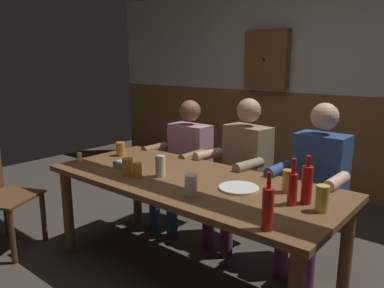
{
  "coord_description": "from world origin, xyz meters",
  "views": [
    {
      "loc": [
        1.59,
        -2.01,
        1.53
      ],
      "look_at": [
        0.0,
        -0.1,
        0.98
      ],
      "focal_mm": 35.1,
      "sensor_mm": 36.0,
      "label": 1
    }
  ],
  "objects_px": {
    "wall_dart_cabinet": "(267,59)",
    "bottle_2": "(307,184)",
    "dining_table": "(190,191)",
    "bottle_1": "(293,187)",
    "bottle_0": "(268,208)",
    "condiment_caddy": "(124,165)",
    "table_candle": "(80,158)",
    "pint_glass_5": "(191,185)",
    "pint_glass_4": "(160,166)",
    "person_0": "(184,158)",
    "person_1": "(241,166)",
    "person_2": "(316,181)",
    "pint_glass_1": "(288,181)",
    "pint_glass_3": "(128,167)",
    "pint_glass_6": "(138,170)",
    "plate_0": "(239,188)",
    "pint_glass_0": "(121,149)",
    "pint_glass_2": "(322,199)"
  },
  "relations": [
    {
      "from": "person_2",
      "to": "bottle_1",
      "type": "distance_m",
      "value": 0.71
    },
    {
      "from": "person_0",
      "to": "table_candle",
      "type": "bearing_deg",
      "value": 70.67
    },
    {
      "from": "pint_glass_3",
      "to": "pint_glass_6",
      "type": "relative_size",
      "value": 1.14
    },
    {
      "from": "wall_dart_cabinet",
      "to": "bottle_2",
      "type": "bearing_deg",
      "value": -55.75
    },
    {
      "from": "table_candle",
      "to": "bottle_0",
      "type": "height_order",
      "value": "bottle_0"
    },
    {
      "from": "plate_0",
      "to": "pint_glass_5",
      "type": "bearing_deg",
      "value": -119.12
    },
    {
      "from": "dining_table",
      "to": "wall_dart_cabinet",
      "type": "height_order",
      "value": "wall_dart_cabinet"
    },
    {
      "from": "dining_table",
      "to": "person_2",
      "type": "height_order",
      "value": "person_2"
    },
    {
      "from": "table_candle",
      "to": "bottle_2",
      "type": "xyz_separation_m",
      "value": [
        1.75,
        0.31,
        0.08
      ]
    },
    {
      "from": "person_2",
      "to": "pint_glass_1",
      "type": "relative_size",
      "value": 8.69
    },
    {
      "from": "bottle_0",
      "to": "condiment_caddy",
      "type": "bearing_deg",
      "value": 169.4
    },
    {
      "from": "person_2",
      "to": "bottle_1",
      "type": "height_order",
      "value": "person_2"
    },
    {
      "from": "dining_table",
      "to": "plate_0",
      "type": "relative_size",
      "value": 8.17
    },
    {
      "from": "pint_glass_0",
      "to": "pint_glass_1",
      "type": "bearing_deg",
      "value": 2.5
    },
    {
      "from": "pint_glass_5",
      "to": "pint_glass_4",
      "type": "bearing_deg",
      "value": 159.1
    },
    {
      "from": "dining_table",
      "to": "person_2",
      "type": "bearing_deg",
      "value": 47.1
    },
    {
      "from": "person_2",
      "to": "table_candle",
      "type": "height_order",
      "value": "person_2"
    },
    {
      "from": "condiment_caddy",
      "to": "bottle_2",
      "type": "bearing_deg",
      "value": 8.05
    },
    {
      "from": "dining_table",
      "to": "pint_glass_3",
      "type": "bearing_deg",
      "value": -149.61
    },
    {
      "from": "pint_glass_3",
      "to": "pint_glass_1",
      "type": "bearing_deg",
      "value": 21.31
    },
    {
      "from": "person_1",
      "to": "pint_glass_1",
      "type": "relative_size",
      "value": 8.64
    },
    {
      "from": "table_candle",
      "to": "pint_glass_5",
      "type": "bearing_deg",
      "value": -0.44
    },
    {
      "from": "pint_glass_2",
      "to": "pint_glass_6",
      "type": "xyz_separation_m",
      "value": [
        -1.21,
        -0.23,
        -0.02
      ]
    },
    {
      "from": "dining_table",
      "to": "wall_dart_cabinet",
      "type": "relative_size",
      "value": 2.99
    },
    {
      "from": "person_0",
      "to": "person_1",
      "type": "relative_size",
      "value": 0.95
    },
    {
      "from": "person_1",
      "to": "person_2",
      "type": "distance_m",
      "value": 0.64
    },
    {
      "from": "person_2",
      "to": "pint_glass_5",
      "type": "distance_m",
      "value": 1.02
    },
    {
      "from": "person_2",
      "to": "pint_glass_1",
      "type": "xyz_separation_m",
      "value": [
        0.02,
        -0.5,
        0.13
      ]
    },
    {
      "from": "pint_glass_3",
      "to": "pint_glass_4",
      "type": "height_order",
      "value": "pint_glass_4"
    },
    {
      "from": "bottle_0",
      "to": "bottle_1",
      "type": "relative_size",
      "value": 1.07
    },
    {
      "from": "plate_0",
      "to": "bottle_1",
      "type": "xyz_separation_m",
      "value": [
        0.37,
        -0.03,
        0.1
      ]
    },
    {
      "from": "pint_glass_5",
      "to": "wall_dart_cabinet",
      "type": "xyz_separation_m",
      "value": [
        -0.91,
        2.51,
        0.75
      ]
    },
    {
      "from": "bottle_2",
      "to": "pint_glass_1",
      "type": "xyz_separation_m",
      "value": [
        -0.16,
        0.11,
        -0.04
      ]
    },
    {
      "from": "bottle_2",
      "to": "person_1",
      "type": "bearing_deg",
      "value": 143.4
    },
    {
      "from": "person_2",
      "to": "pint_glass_1",
      "type": "height_order",
      "value": "person_2"
    },
    {
      "from": "pint_glass_4",
      "to": "pint_glass_5",
      "type": "distance_m",
      "value": 0.44
    },
    {
      "from": "condiment_caddy",
      "to": "pint_glass_1",
      "type": "relative_size",
      "value": 0.98
    },
    {
      "from": "pint_glass_1",
      "to": "pint_glass_4",
      "type": "relative_size",
      "value": 0.96
    },
    {
      "from": "condiment_caddy",
      "to": "bottle_1",
      "type": "bearing_deg",
      "value": 5.27
    },
    {
      "from": "bottle_2",
      "to": "pint_glass_4",
      "type": "distance_m",
      "value": 1.01
    },
    {
      "from": "condiment_caddy",
      "to": "pint_glass_5",
      "type": "distance_m",
      "value": 0.78
    },
    {
      "from": "plate_0",
      "to": "pint_glass_3",
      "type": "bearing_deg",
      "value": -161.47
    },
    {
      "from": "person_1",
      "to": "wall_dart_cabinet",
      "type": "relative_size",
      "value": 1.76
    },
    {
      "from": "dining_table",
      "to": "bottle_1",
      "type": "relative_size",
      "value": 7.76
    },
    {
      "from": "condiment_caddy",
      "to": "pint_glass_4",
      "type": "bearing_deg",
      "value": 4.32
    },
    {
      "from": "pint_glass_5",
      "to": "pint_glass_2",
      "type": "bearing_deg",
      "value": 20.77
    },
    {
      "from": "pint_glass_5",
      "to": "wall_dart_cabinet",
      "type": "relative_size",
      "value": 0.18
    },
    {
      "from": "table_candle",
      "to": "bottle_2",
      "type": "distance_m",
      "value": 1.78
    },
    {
      "from": "table_candle",
      "to": "dining_table",
      "type": "bearing_deg",
      "value": 14.43
    },
    {
      "from": "person_0",
      "to": "plate_0",
      "type": "bearing_deg",
      "value": 147.95
    }
  ]
}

